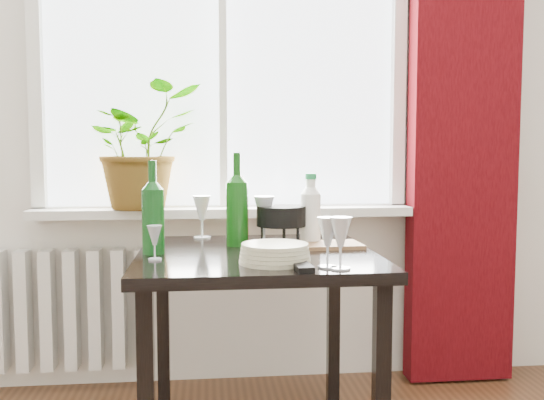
{
  "coord_description": "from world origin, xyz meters",
  "views": [
    {
      "loc": [
        -0.08,
        -0.62,
        1.11
      ],
      "look_at": [
        0.16,
        1.55,
        0.93
      ],
      "focal_mm": 40.0,
      "sensor_mm": 36.0,
      "label": 1
    }
  ],
  "objects": [
    {
      "name": "window",
      "position": [
        0.0,
        2.22,
        1.6
      ],
      "size": [
        1.72,
        0.08,
        1.62
      ],
      "color": "white",
      "rests_on": "ground"
    },
    {
      "name": "windowsill",
      "position": [
        0.0,
        2.15,
        0.82
      ],
      "size": [
        1.72,
        0.2,
        0.04
      ],
      "color": "silver",
      "rests_on": "ground"
    },
    {
      "name": "curtain",
      "position": [
        1.12,
        2.12,
        1.3
      ],
      "size": [
        0.5,
        0.12,
        2.56
      ],
      "color": "#370508",
      "rests_on": "ground"
    },
    {
      "name": "radiator",
      "position": [
        -0.75,
        2.18,
        0.38
      ],
      "size": [
        0.8,
        0.1,
        0.55
      ],
      "color": "silver",
      "rests_on": "ground"
    },
    {
      "name": "table",
      "position": [
        0.1,
        1.55,
        0.65
      ],
      "size": [
        0.85,
        0.85,
        0.74
      ],
      "color": "black",
      "rests_on": "ground"
    },
    {
      "name": "potted_plant",
      "position": [
        -0.37,
        2.13,
        1.12
      ],
      "size": [
        0.66,
        0.65,
        0.56
      ],
      "primitive_type": "imported",
      "rotation": [
        0.0,
        0.0,
        0.62
      ],
      "color": "#2F7A20",
      "rests_on": "windowsill"
    },
    {
      "name": "wine_bottle_left",
      "position": [
        -0.27,
        1.54,
        0.91
      ],
      "size": [
        0.1,
        0.1,
        0.34
      ],
      "primitive_type": null,
      "rotation": [
        0.0,
        0.0,
        0.3
      ],
      "color": "#0C4011",
      "rests_on": "table"
    },
    {
      "name": "wine_bottle_right",
      "position": [
        0.04,
        1.7,
        0.92
      ],
      "size": [
        0.09,
        0.09,
        0.37
      ],
      "primitive_type": null,
      "rotation": [
        0.0,
        0.0,
        -0.11
      ],
      "color": "#0E470D",
      "rests_on": "table"
    },
    {
      "name": "bottle_amber",
      "position": [
        0.05,
        1.77,
        0.88
      ],
      "size": [
        0.08,
        0.08,
        0.27
      ],
      "primitive_type": null,
      "rotation": [
        0.0,
        0.0,
        0.28
      ],
      "color": "brown",
      "rests_on": "table"
    },
    {
      "name": "cleaning_bottle",
      "position": [
        0.33,
        1.7,
        0.88
      ],
      "size": [
        0.09,
        0.09,
        0.28
      ],
      "primitive_type": null,
      "rotation": [
        0.0,
        0.0,
        -0.13
      ],
      "color": "white",
      "rests_on": "table"
    },
    {
      "name": "wineglass_front_right",
      "position": [
        0.3,
        1.22,
        0.82
      ],
      "size": [
        0.07,
        0.07,
        0.16
      ],
      "primitive_type": null,
      "rotation": [
        0.0,
        0.0,
        -0.08
      ],
      "color": "#B7BDC5",
      "rests_on": "table"
    },
    {
      "name": "wineglass_far_right",
      "position": [
        0.33,
        1.19,
        0.82
      ],
      "size": [
        0.08,
        0.08,
        0.17
      ],
      "primitive_type": null,
      "rotation": [
        0.0,
        0.0,
        0.17
      ],
      "color": "silver",
      "rests_on": "table"
    },
    {
      "name": "wineglass_back_center",
      "position": [
        0.14,
        1.71,
        0.84
      ],
      "size": [
        0.09,
        0.09,
        0.2
      ],
      "primitive_type": null,
      "rotation": [
        0.0,
        0.0,
        0.06
      ],
      "color": "silver",
      "rests_on": "table"
    },
    {
      "name": "wineglass_back_left",
      "position": [
        -0.1,
        1.9,
        0.83
      ],
      "size": [
        0.09,
        0.09,
        0.18
      ],
      "primitive_type": null,
      "rotation": [
        0.0,
        0.0,
        0.21
      ],
      "color": "white",
      "rests_on": "table"
    },
    {
      "name": "wineglass_front_left",
      "position": [
        -0.25,
        1.41,
        0.8
      ],
      "size": [
        0.06,
        0.06,
        0.12
      ],
      "primitive_type": null,
      "rotation": [
        0.0,
        0.0,
        0.3
      ],
      "color": "#B2BAC0",
      "rests_on": "table"
    },
    {
      "name": "plate_stack",
      "position": [
        0.14,
        1.32,
        0.77
      ],
      "size": [
        0.26,
        0.26,
        0.06
      ],
      "primitive_type": "cylinder",
      "rotation": [
        0.0,
        0.0,
        0.1
      ],
      "color": "beige",
      "rests_on": "table"
    },
    {
      "name": "fondue_pot",
      "position": [
        0.21,
        1.71,
        0.82
      ],
      "size": [
        0.25,
        0.22,
        0.15
      ],
      "primitive_type": null,
      "rotation": [
        0.0,
        0.0,
        0.12
      ],
      "color": "black",
      "rests_on": "table"
    },
    {
      "name": "tv_remote",
      "position": [
        0.21,
        1.23,
        0.75
      ],
      "size": [
        0.06,
        0.17,
        0.02
      ],
      "primitive_type": "cube",
      "rotation": [
        0.0,
        0.0,
        0.07
      ],
      "color": "black",
      "rests_on": "table"
    },
    {
      "name": "cutting_board",
      "position": [
        0.37,
        1.62,
        0.75
      ],
      "size": [
        0.28,
        0.19,
        0.01
      ],
      "primitive_type": "cube",
      "rotation": [
        0.0,
        0.0,
        0.06
      ],
      "color": "olive",
      "rests_on": "table"
    }
  ]
}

